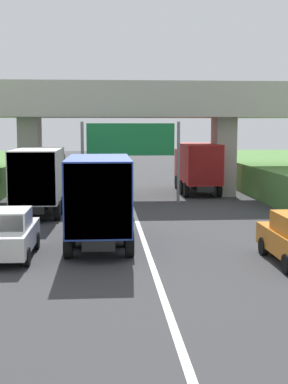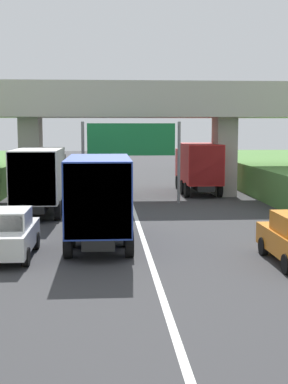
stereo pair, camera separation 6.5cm
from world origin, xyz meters
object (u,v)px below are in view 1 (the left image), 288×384
Objects in this scene: overhead_highway_sign at (131,144)px; truck_blue at (99,195)px; truck_red at (197,165)px; truck_black at (40,177)px; car_white at (7,234)px.

truck_blue is at bearing -99.08° from overhead_highway_sign.
truck_blue is 1.00× the size of truck_red.
overhead_highway_sign is 0.81× the size of truck_black.
truck_red and truck_black have the same top height.
truck_blue is 17.18m from truck_red.
overhead_highway_sign is at bearing -134.91° from truck_red.
overhead_highway_sign is 11.31m from truck_blue.
truck_red is 12.67m from truck_black.
overhead_highway_sign is at bearing 69.32° from car_white.
car_white is (-0.01, -9.87, -1.08)m from truck_black.
car_white is (-3.19, -2.08, -1.08)m from truck_blue.
truck_red is at bearing 61.46° from car_white.
truck_red is at bearing 45.09° from overhead_highway_sign.
truck_red is (4.81, 4.82, -1.61)m from overhead_highway_sign.
car_white is (-9.76, -17.95, -1.08)m from truck_red.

